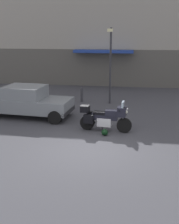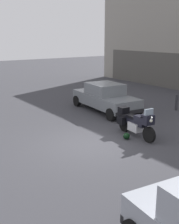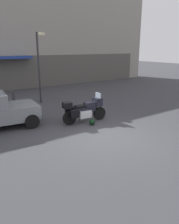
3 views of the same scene
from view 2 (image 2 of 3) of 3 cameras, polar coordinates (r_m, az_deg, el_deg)
name	(u,v)px [view 2 (image 2 of 3)]	position (r m, az deg, el deg)	size (l,w,h in m)	color
ground_plane	(91,144)	(11.37, 0.23, -6.40)	(80.00, 80.00, 0.00)	#38383D
motorcycle	(136,122)	(12.23, 9.10, -1.98)	(2.26, 0.84, 1.36)	black
helmet	(126,136)	(11.97, 7.30, -4.72)	(0.28, 0.28, 0.28)	black
car_sedan_far	(105,97)	(16.20, 3.11, 2.93)	(4.69, 2.28, 1.56)	slate
bollard_curbside	(176,102)	(17.11, 16.77, 1.97)	(0.16, 0.16, 0.94)	#333338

